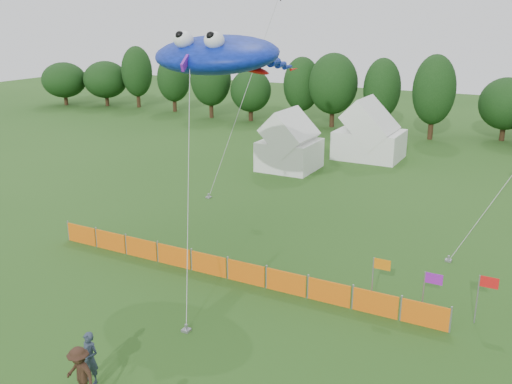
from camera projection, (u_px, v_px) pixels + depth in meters
The scene contains 9 objects.
treeline at pixel (464, 97), 54.13m from camera, with size 104.57×8.78×8.36m.
tent_left at pixel (290, 145), 44.46m from camera, with size 4.26×4.26×3.76m.
tent_right at pixel (370, 136), 47.84m from camera, with size 5.45×4.36×3.85m.
barrier_fence at pixel (227, 268), 26.24m from camera, with size 19.90×0.06×1.00m.
flag_row at pixel (510, 301), 21.28m from camera, with size 10.73×0.76×2.25m.
spectator_a at pixel (90, 358), 18.69m from camera, with size 0.67×0.44×1.83m, color #2A3546.
spectator_c at pixel (80, 374), 17.81m from camera, with size 1.21×0.70×1.88m, color #331F14.
stingray_kite at pixel (222, 54), 27.02m from camera, with size 7.17×16.24×11.07m.
small_kite_dark at pixel (252, 75), 38.18m from camera, with size 2.69×6.50×13.44m.
Camera 1 is at (9.79, -12.33, 11.71)m, focal length 40.00 mm.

